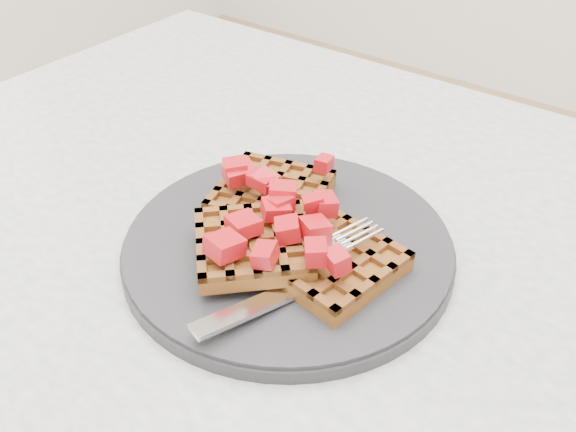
{
  "coord_description": "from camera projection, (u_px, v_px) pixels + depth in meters",
  "views": [
    {
      "loc": [
        0.15,
        -0.33,
        1.11
      ],
      "look_at": [
        -0.1,
        0.0,
        0.79
      ],
      "focal_mm": 40.0,
      "sensor_mm": 36.0,
      "label": 1
    }
  ],
  "objects": [
    {
      "name": "table",
      "position": [
        374.0,
        396.0,
        0.57
      ],
      "size": [
        1.2,
        0.8,
        0.75
      ],
      "color": "silver",
      "rests_on": "ground"
    },
    {
      "name": "plate",
      "position": [
        288.0,
        246.0,
        0.55
      ],
      "size": [
        0.28,
        0.28,
        0.02
      ],
      "primitive_type": "cylinder",
      "color": "black",
      "rests_on": "table"
    },
    {
      "name": "waffles",
      "position": [
        285.0,
        230.0,
        0.53
      ],
      "size": [
        0.21,
        0.19,
        0.03
      ],
      "color": "brown",
      "rests_on": "plate"
    },
    {
      "name": "strawberry_pile",
      "position": [
        288.0,
        202.0,
        0.52
      ],
      "size": [
        0.15,
        0.15,
        0.02
      ],
      "primitive_type": null,
      "color": "#96000A",
      "rests_on": "waffles"
    },
    {
      "name": "fork",
      "position": [
        304.0,
        280.0,
        0.49
      ],
      "size": [
        0.07,
        0.18,
        0.02
      ],
      "primitive_type": null,
      "rotation": [
        0.0,
        0.0,
        -0.28
      ],
      "color": "silver",
      "rests_on": "plate"
    }
  ]
}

